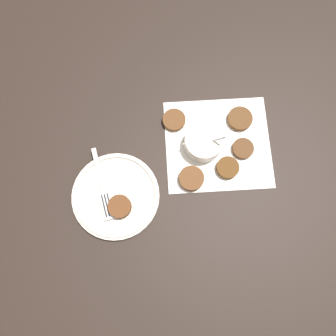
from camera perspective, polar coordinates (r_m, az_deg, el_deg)
ground_plane at (r=0.90m, az=9.74°, el=5.66°), size 4.00×4.00×0.00m
napkin at (r=0.88m, az=8.66°, el=4.17°), size 0.31×0.29×0.00m
sauce_bowl at (r=0.86m, az=6.13°, el=4.44°), size 0.11×0.10×0.09m
fritter_0 at (r=0.89m, az=1.05°, el=8.35°), size 0.06×0.06×0.01m
fritter_1 at (r=0.88m, az=12.90°, el=3.31°), size 0.06×0.06×0.01m
fritter_2 at (r=0.84m, az=4.09°, el=-1.83°), size 0.06×0.06×0.02m
fritter_3 at (r=0.91m, az=12.40°, el=8.36°), size 0.07×0.07×0.01m
fritter_4 at (r=0.86m, az=10.33°, el=0.03°), size 0.06×0.06×0.02m
serving_plate at (r=0.84m, az=-9.09°, el=-4.81°), size 0.22×0.22×0.02m
fritter_on_plate at (r=0.82m, az=-8.41°, el=-6.66°), size 0.06×0.06×0.02m
fork at (r=0.84m, az=-11.15°, el=-3.95°), size 0.04×0.19×0.00m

